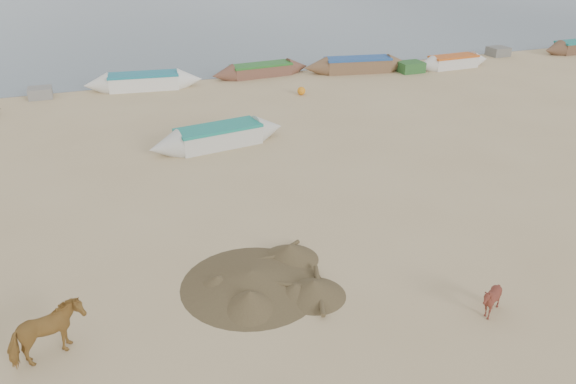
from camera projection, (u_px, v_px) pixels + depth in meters
name	position (u px, v px, depth m)	size (l,w,h in m)	color
ground	(342.00, 291.00, 14.44)	(140.00, 140.00, 0.00)	tan
cow_adult	(47.00, 333.00, 11.94)	(0.72, 1.59, 1.34)	olive
calf_front	(491.00, 300.00, 13.33)	(0.74, 0.83, 0.91)	maroon
near_canoe	(219.00, 136.00, 23.48)	(5.98, 1.31, 0.86)	beige
debris_pile	(252.00, 278.00, 14.56)	(3.73, 3.73, 0.44)	brown
waterline_canoes	(203.00, 81.00, 31.59)	(60.30, 4.59, 0.91)	brown
beach_clutter	(249.00, 80.00, 32.27)	(44.23, 5.09, 0.64)	#2A5D3B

